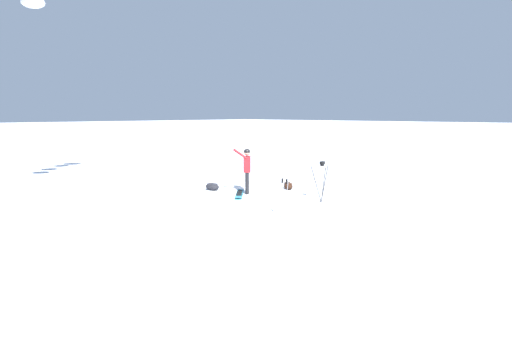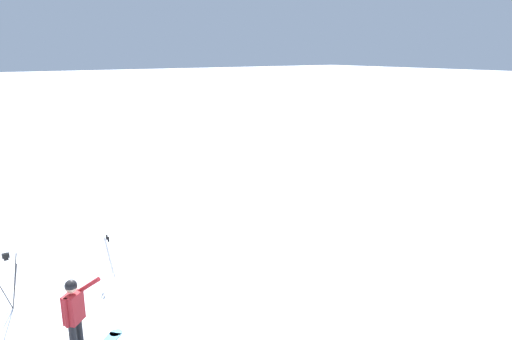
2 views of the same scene
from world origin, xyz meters
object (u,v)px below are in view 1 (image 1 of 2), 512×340
snowboarder (247,166)px  ski_poles (284,193)px  snowboard (239,194)px  gear_bag_large (288,186)px  camera_tripod (322,173)px  gear_bag_small (212,187)px

snowboarder → ski_poles: (3.23, -1.69, -0.30)m
snowboard → ski_poles: bearing=-22.3°
snowboarder → snowboard: (-0.09, -0.33, -1.07)m
gear_bag_large → camera_tripod: (2.22, -0.93, 0.88)m
gear_bag_small → snowboarder: bearing=19.0°
snowboard → gear_bag_small: 1.43m
ski_poles → gear_bag_small: bearing=166.0°
snowboarder → gear_bag_small: snowboarder is taller
snowboard → gear_bag_large: gear_bag_large is taller
snowboard → gear_bag_large: 2.21m
snowboarder → ski_poles: 3.66m
gear_bag_small → snowboard: bearing=7.6°
gear_bag_large → snowboarder: bearing=-110.9°
gear_bag_small → ski_poles: size_ratio=0.58×
snowboarder → snowboard: 1.12m
camera_tripod → gear_bag_large: bearing=157.2°
snowboarder → gear_bag_small: (-1.50, -0.52, -0.95)m
snowboarder → gear_bag_large: size_ratio=2.55×
camera_tripod → ski_poles: 2.54m
snowboarder → snowboard: snowboarder is taller
gear_bag_large → ski_poles: size_ratio=0.59×
gear_bag_large → ski_poles: ski_poles is taller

